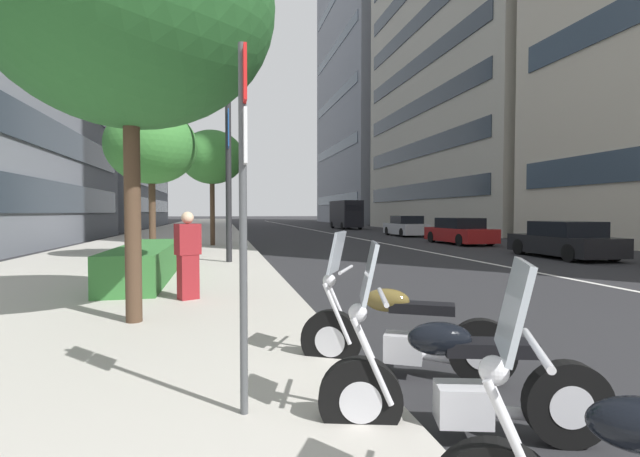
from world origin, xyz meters
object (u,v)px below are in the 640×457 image
(car_following_behind, at_px, (564,241))
(motorcycle_by_sign_pole, at_px, (457,384))
(street_tree_near_plaza_corner, at_px, (129,4))
(street_tree_by_lamp_post, at_px, (151,146))
(motorcycle_nearest_camera, at_px, (399,334))
(delivery_van_ahead, at_px, (346,214))
(street_tree_far_plaza, at_px, (212,157))
(car_lead_in_lane, at_px, (460,232))
(car_mid_block_traffic, at_px, (406,227))
(street_lamp_with_banners, at_px, (238,96))
(parking_sign_by_curb, at_px, (244,184))
(pedestrian_on_plaza, at_px, (188,256))

(car_following_behind, bearing_deg, motorcycle_by_sign_pole, 138.85)
(street_tree_near_plaza_corner, distance_m, street_tree_by_lamp_post, 9.23)
(motorcycle_nearest_camera, relative_size, delivery_van_ahead, 0.36)
(motorcycle_nearest_camera, distance_m, street_tree_near_plaza_corner, 5.60)
(motorcycle_by_sign_pole, xyz_separation_m, car_following_behind, (11.26, -10.73, 0.20))
(delivery_van_ahead, distance_m, street_tree_far_plaza, 26.48)
(car_lead_in_lane, distance_m, street_tree_by_lamp_post, 16.11)
(car_mid_block_traffic, bearing_deg, delivery_van_ahead, 1.98)
(street_lamp_with_banners, bearing_deg, motorcycle_by_sign_pole, -174.26)
(parking_sign_by_curb, relative_size, street_tree_far_plaza, 0.52)
(motorcycle_nearest_camera, height_order, street_tree_by_lamp_post, street_tree_by_lamp_post)
(motorcycle_nearest_camera, distance_m, car_lead_in_lane, 20.39)
(parking_sign_by_curb, bearing_deg, street_tree_near_plaza_corner, 23.01)
(delivery_van_ahead, bearing_deg, pedestrian_on_plaza, 158.22)
(car_lead_in_lane, bearing_deg, motorcycle_nearest_camera, 146.66)
(motorcycle_by_sign_pole, bearing_deg, motorcycle_nearest_camera, -78.91)
(car_lead_in_lane, height_order, street_tree_by_lamp_post, street_tree_by_lamp_post)
(motorcycle_nearest_camera, relative_size, car_mid_block_traffic, 0.45)
(delivery_van_ahead, distance_m, pedestrian_on_plaza, 38.47)
(car_following_behind, bearing_deg, delivery_van_ahead, 2.21)
(motorcycle_nearest_camera, relative_size, parking_sign_by_curb, 0.71)
(car_following_behind, distance_m, delivery_van_ahead, 30.18)
(car_mid_block_traffic, relative_size, street_tree_far_plaza, 0.81)
(street_lamp_with_banners, distance_m, street_tree_near_plaza_corner, 7.69)
(motorcycle_by_sign_pole, height_order, street_tree_near_plaza_corner, street_tree_near_plaza_corner)
(car_following_behind, relative_size, street_tree_by_lamp_post, 0.86)
(car_lead_in_lane, bearing_deg, parking_sign_by_curb, 144.24)
(motorcycle_nearest_camera, xyz_separation_m, street_tree_far_plaza, (17.15, 2.17, 3.79))
(pedestrian_on_plaza, bearing_deg, street_tree_near_plaza_corner, 130.64)
(delivery_van_ahead, bearing_deg, motorcycle_nearest_camera, 163.12)
(street_lamp_with_banners, relative_size, street_tree_far_plaza, 1.64)
(delivery_van_ahead, distance_m, street_tree_by_lamp_post, 32.24)
(car_lead_in_lane, relative_size, street_tree_by_lamp_post, 0.89)
(delivery_van_ahead, xyz_separation_m, pedestrian_on_plaza, (-36.17, 13.10, -0.61))
(motorcycle_nearest_camera, distance_m, car_following_behind, 14.54)
(delivery_van_ahead, relative_size, street_tree_by_lamp_post, 1.09)
(motorcycle_by_sign_pole, relative_size, car_mid_block_traffic, 0.47)
(car_lead_in_lane, relative_size, street_tree_far_plaza, 0.83)
(motorcycle_by_sign_pole, relative_size, pedestrian_on_plaza, 1.33)
(motorcycle_by_sign_pole, bearing_deg, car_following_behind, -118.00)
(parking_sign_by_curb, bearing_deg, street_lamp_with_banners, -2.00)
(motorcycle_nearest_camera, distance_m, street_tree_by_lamp_post, 12.69)
(car_lead_in_lane, xyz_separation_m, street_tree_near_plaza_corner, (-15.01, 13.61, 3.88))
(motorcycle_by_sign_pole, bearing_deg, delivery_van_ahead, -89.08)
(car_lead_in_lane, bearing_deg, car_following_behind, 177.98)
(delivery_van_ahead, distance_m, street_lamp_with_banners, 32.75)
(motorcycle_by_sign_pole, bearing_deg, car_mid_block_traffic, -97.01)
(car_lead_in_lane, distance_m, street_tree_far_plaza, 13.31)
(parking_sign_by_curb, xyz_separation_m, street_tree_by_lamp_post, (12.37, 2.42, 1.99))
(car_mid_block_traffic, distance_m, pedestrian_on_plaza, 25.41)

